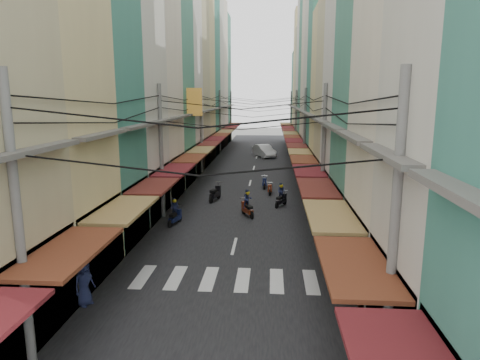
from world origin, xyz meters
The scene contains 15 objects.
ground centered at (0.00, 0.00, 0.00)m, with size 160.00×160.00×0.00m, color slate.
road centered at (0.00, 20.00, 0.01)m, with size 10.00×80.00×0.02m, color black.
sidewalk_left centered at (-6.50, 20.00, 0.03)m, with size 3.00×80.00×0.06m, color gray.
sidewalk_right centered at (6.50, 20.00, 0.03)m, with size 3.00×80.00×0.06m, color gray.
crosswalk centered at (0.00, -6.00, 0.03)m, with size 7.55×2.40×0.01m.
building_row_left centered at (-7.92, 16.56, 9.78)m, with size 7.80×67.67×23.70m.
building_row_right centered at (7.92, 16.45, 9.41)m, with size 7.80×68.98×22.59m.
utility_poles centered at (0.00, 15.01, 6.59)m, with size 10.20×66.13×8.20m.
white_car centered at (0.93, 30.31, 0.00)m, with size 5.37×2.11×1.90m, color silver.
bicycle centered at (7.50, -1.98, 0.00)m, with size 0.61×1.62×1.11m, color black.
moving_scooters centered at (-0.20, 6.00, 0.50)m, with size 6.79×12.46×1.72m.
parked_scooters centered at (4.37, -4.53, 0.47)m, with size 12.97×16.23×1.01m.
pedestrians centered at (-4.36, -1.20, 1.01)m, with size 12.76×18.10×2.22m.
market_umbrella centered at (6.02, -7.01, 2.12)m, with size 2.29×2.29×2.41m.
traffic_sign centered at (5.76, -1.46, 2.24)m, with size 0.10×0.67×3.06m.
Camera 1 is at (1.80, -22.47, 7.48)m, focal length 32.00 mm.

